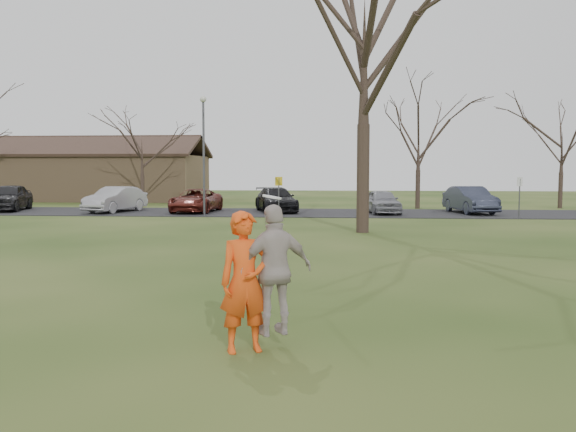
% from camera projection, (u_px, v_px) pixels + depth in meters
% --- Properties ---
extents(ground, '(120.00, 120.00, 0.00)m').
position_uv_depth(ground, '(265.00, 340.00, 8.70)').
color(ground, '#1E380F').
rests_on(ground, ground).
extents(parking_strip, '(62.00, 6.50, 0.04)m').
position_uv_depth(parking_strip, '(320.00, 213.00, 33.53)').
color(parking_strip, black).
rests_on(parking_strip, ground).
extents(player_defender, '(0.83, 0.70, 1.92)m').
position_uv_depth(player_defender, '(245.00, 282.00, 8.10)').
color(player_defender, '#F04C13').
rests_on(player_defender, ground).
extents(car_0, '(2.89, 4.94, 1.58)m').
position_uv_depth(car_0, '(9.00, 197.00, 35.05)').
color(car_0, '#232326').
rests_on(car_0, parking_strip).
extents(car_1, '(2.54, 4.58, 1.43)m').
position_uv_depth(car_1, '(115.00, 199.00, 33.98)').
color(car_1, '#9E9DA3').
rests_on(car_1, parking_strip).
extents(car_2, '(2.39, 4.78, 1.30)m').
position_uv_depth(car_2, '(196.00, 201.00, 33.88)').
color(car_2, maroon).
rests_on(car_2, parking_strip).
extents(car_3, '(3.17, 5.08, 1.37)m').
position_uv_depth(car_3, '(276.00, 200.00, 34.17)').
color(car_3, black).
rests_on(car_3, parking_strip).
extents(car_4, '(2.12, 4.07, 1.32)m').
position_uv_depth(car_4, '(382.00, 201.00, 32.83)').
color(car_4, gray).
rests_on(car_4, parking_strip).
extents(car_5, '(2.40, 4.70, 1.48)m').
position_uv_depth(car_5, '(470.00, 200.00, 33.06)').
color(car_5, '#2E3345').
rests_on(car_5, parking_strip).
extents(catching_play, '(1.14, 0.87, 1.93)m').
position_uv_depth(catching_play, '(275.00, 270.00, 8.21)').
color(catching_play, '#B6A9A3').
rests_on(catching_play, ground).
extents(building, '(20.60, 8.50, 5.14)m').
position_uv_depth(building, '(76.00, 176.00, 47.97)').
color(building, '#8C6D4C').
rests_on(building, ground).
extents(lamp_post, '(0.34, 0.34, 6.27)m').
position_uv_depth(lamp_post, '(204.00, 140.00, 31.24)').
color(lamp_post, '#47474C').
rests_on(lamp_post, ground).
extents(sign_yellow, '(0.35, 0.35, 2.08)m').
position_uv_depth(sign_yellow, '(279.00, 189.00, 30.60)').
color(sign_yellow, '#47474C').
rests_on(sign_yellow, ground).
extents(sign_white, '(0.35, 0.35, 2.08)m').
position_uv_depth(sign_white, '(520.00, 190.00, 29.60)').
color(sign_white, '#47474C').
rests_on(sign_white, ground).
extents(big_tree, '(9.00, 9.00, 14.00)m').
position_uv_depth(big_tree, '(364.00, 51.00, 22.88)').
color(big_tree, '#352821').
rests_on(big_tree, ground).
extents(small_tree_row, '(55.00, 5.90, 8.50)m').
position_uv_depth(small_tree_row, '(391.00, 147.00, 37.88)').
color(small_tree_row, '#352821').
rests_on(small_tree_row, ground).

